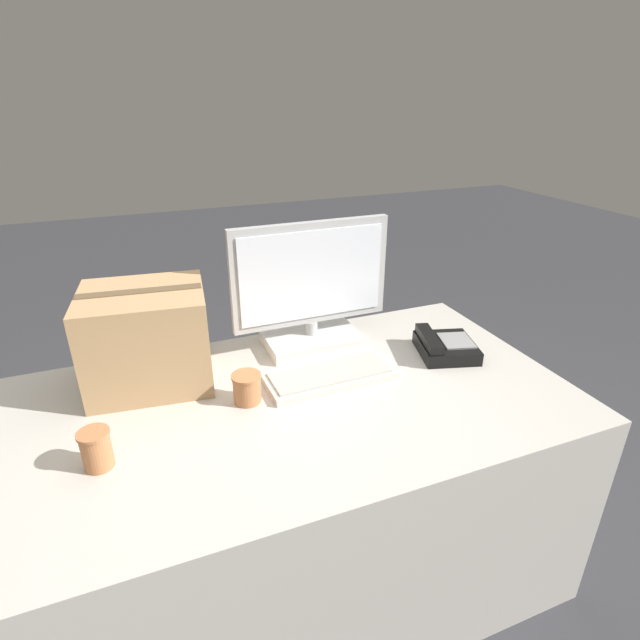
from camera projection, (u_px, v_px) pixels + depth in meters
ground_plane at (278, 575)px, 1.74m from camera, size 12.00×12.00×0.00m
office_desk at (274, 498)px, 1.59m from camera, size 1.80×0.90×0.72m
monitor at (311, 296)px, 1.70m from camera, size 0.55×0.22×0.44m
keyboard at (330, 376)px, 1.56m from camera, size 0.41×0.18×0.03m
desk_phone at (444, 346)px, 1.70m from camera, size 0.23×0.24×0.08m
paper_cup_left at (96, 449)px, 1.18m from camera, size 0.08×0.08×0.10m
paper_cup_right at (247, 388)px, 1.44m from camera, size 0.09×0.09×0.09m
cardboard_box at (147, 338)px, 1.50m from camera, size 0.39×0.34×0.30m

